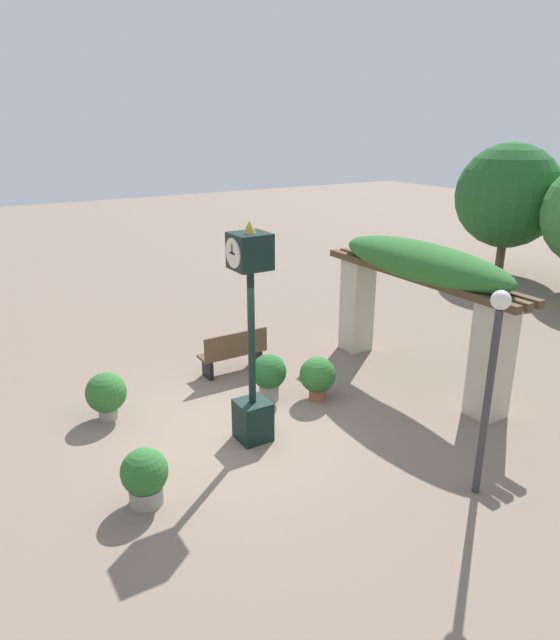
{
  "coord_description": "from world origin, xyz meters",
  "views": [
    {
      "loc": [
        7.37,
        -3.67,
        4.77
      ],
      "look_at": [
        0.38,
        0.6,
        1.9
      ],
      "focal_mm": 32.0,
      "sensor_mm": 36.0,
      "label": 1
    }
  ],
  "objects": [
    {
      "name": "ground_plane",
      "position": [
        0.0,
        0.0,
        0.0
      ],
      "size": [
        60.0,
        60.0,
        0.0
      ],
      "primitive_type": "plane",
      "color": "#7F6B5B"
    },
    {
      "name": "potted_plant_near_left",
      "position": [
        -1.47,
        -1.68,
        0.46
      ],
      "size": [
        0.68,
        0.68,
        0.83
      ],
      "color": "gray",
      "rests_on": "ground"
    },
    {
      "name": "potted_plant_near_right",
      "position": [
        1.06,
        -1.88,
        0.42
      ],
      "size": [
        0.62,
        0.62,
        0.79
      ],
      "color": "gray",
      "rests_on": "ground"
    },
    {
      "name": "potted_plant_far_right",
      "position": [
        -0.22,
        1.76,
        0.45
      ],
      "size": [
        0.65,
        0.65,
        0.8
      ],
      "color": "#9E563D",
      "rests_on": "ground"
    },
    {
      "name": "pergola",
      "position": [
        0.0,
        3.87,
        1.99
      ],
      "size": [
        4.69,
        1.14,
        2.68
      ],
      "color": "#BCB299",
      "rests_on": "ground"
    },
    {
      "name": "park_bench",
      "position": [
        -2.02,
        0.98,
        0.43
      ],
      "size": [
        0.42,
        1.36,
        0.89
      ],
      "rotation": [
        0.0,
        0.0,
        -1.57
      ],
      "color": "brown",
      "rests_on": "ground"
    },
    {
      "name": "pedestal_clock",
      "position": [
        0.38,
        0.1,
        1.65
      ],
      "size": [
        0.52,
        0.57,
        3.46
      ],
      "color": "black",
      "rests_on": "ground"
    },
    {
      "name": "lamp_post",
      "position": [
        3.17,
        2.02,
        1.81
      ],
      "size": [
        0.24,
        0.24,
        2.85
      ],
      "color": "#333338",
      "rests_on": "ground"
    },
    {
      "name": "potted_plant_far_left",
      "position": [
        -0.66,
        1.0,
        0.49
      ],
      "size": [
        0.63,
        0.63,
        0.86
      ],
      "color": "gray",
      "rests_on": "ground"
    }
  ]
}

